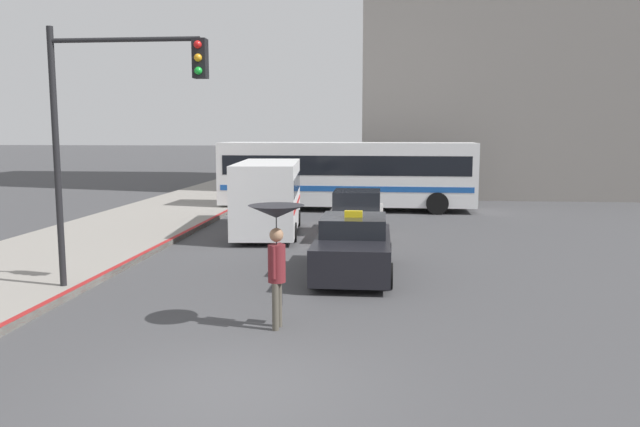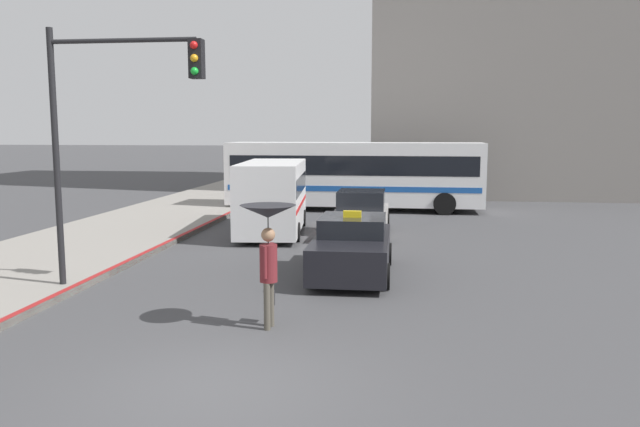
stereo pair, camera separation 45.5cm
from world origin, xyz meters
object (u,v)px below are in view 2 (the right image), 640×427
Objects in this scene: city_bus at (354,173)px; pedestrian_with_umbrella at (268,232)px; ambulance_van at (273,194)px; sedan_red at (361,215)px; traffic_light at (112,111)px; taxi at (352,248)px.

city_bus is 5.11× the size of pedestrian_with_umbrella.
pedestrian_with_umbrella is at bearing 95.69° from ambulance_van.
sedan_red is at bearing 7.33° from city_bus.
pedestrian_with_umbrella is 0.39× the size of traffic_light.
pedestrian_with_umbrella reaches higher than taxi.
ambulance_van reaches higher than pedestrian_with_umbrella.
taxi is 6.10m from sedan_red.
city_bus is 16.12m from traffic_light.
city_bus is (2.33, 6.98, 0.31)m from ambulance_van.
pedestrian_with_umbrella is at bearing 84.51° from sedan_red.
traffic_light is at bearing 26.11° from taxi.
sedan_red is at bearing -88.48° from taxi.
taxi is 0.73× the size of traffic_light.
sedan_red is (-0.16, 6.10, 0.00)m from taxi.
ambulance_van is 10.66m from pedestrian_with_umbrella.
traffic_light is at bearing 73.09° from ambulance_van.
taxi is 13.09m from city_bus.
ambulance_van is 2.55× the size of pedestrian_with_umbrella.
ambulance_van is at bearing -17.30° from city_bus.
sedan_red is at bearing 0.64° from pedestrian_with_umbrella.
ambulance_van is at bearing 78.60° from traffic_light.
city_bus is (-0.75, 6.92, 1.02)m from sedan_red.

